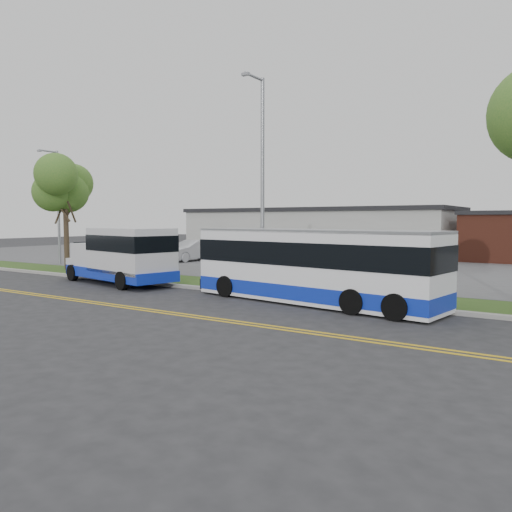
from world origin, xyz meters
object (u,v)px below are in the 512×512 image
Objects in this scene: tree_west at (65,190)px; pedestrian at (96,258)px; streetlight_near at (262,176)px; transit_bus at (312,266)px; parked_car_a at (192,250)px; parked_car_b at (146,249)px; streetlight_far at (57,202)px; shuttle_bus at (123,254)px.

pedestrian is (3.09, -0.23, -4.16)m from tree_west.
streetlight_near is (15.00, -0.47, 0.11)m from tree_west.
streetlight_near is 0.91× the size of transit_bus.
parked_car_a is 7.46m from parked_car_b.
parked_car_b is at bearing 94.63° from streetlight_far.
streetlight_far reaches higher than parked_car_b.
parked_car_b is (-23.44, 14.10, -0.73)m from transit_bus.
pedestrian is at bearing -4.33° from tree_west.
transit_bus is at bearing -7.92° from tree_west.
streetlight_near is at bearing 29.89° from shuttle_bus.
parked_car_a is (-5.89, 12.07, -0.61)m from shuttle_bus.
streetlight_far is 10.05m from parked_car_b.
tree_west is 0.66× the size of transit_bus.
pedestrian is (-5.18, 2.50, -0.54)m from shuttle_bus.
shuttle_bus is 5.78m from pedestrian.
streetlight_far is 1.66× the size of parked_car_a.
transit_bus is at bearing -29.98° from streetlight_near.
parked_car_b is (-7.13, 2.17, -0.18)m from parked_car_a.
shuttle_bus is (-6.73, -2.27, -3.73)m from streetlight_near.
parked_car_b is at bearing 148.78° from streetlight_near.
transit_bus is at bearing 135.60° from pedestrian.
tree_west is 0.91× the size of shuttle_bus.
transit_bus is (10.41, 0.14, -0.07)m from shuttle_bus.
pedestrian is (-15.60, 2.36, -0.48)m from transit_bus.
shuttle_bus is 1.58× the size of parked_car_a.
streetlight_near is at bearing -8.05° from streetlight_far.
streetlight_near is at bearing 143.08° from pedestrian.
parked_car_b is (-19.75, 11.97, -4.52)m from streetlight_near.
parked_car_a is at bearing -121.53° from pedestrian.
pedestrian is (-11.91, 0.24, -4.27)m from streetlight_near.
pedestrian is at bearing 179.36° from transit_bus.
streetlight_near is 23.53m from parked_car_b.
transit_bus is 2.18× the size of parked_car_a.
parked_car_b is at bearing -92.02° from pedestrian.
streetlight_near is 1.97× the size of parked_car_a.
transit_bus is (3.69, -2.13, -3.79)m from streetlight_near.
tree_west is at bearing -179.94° from transit_bus.
shuttle_bus is 1.81× the size of parked_car_b.
streetlight_near is at bearing -31.41° from parked_car_a.
parked_car_a is at bearing 75.68° from tree_west.
pedestrian reaches higher than parked_car_a.
tree_west reaches higher than parked_car_a.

